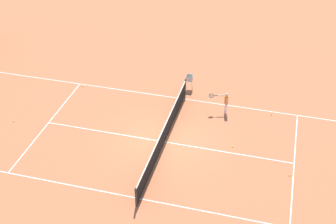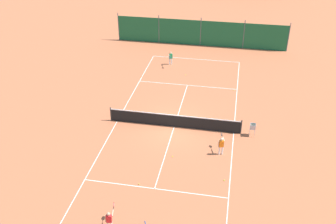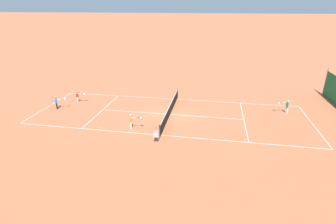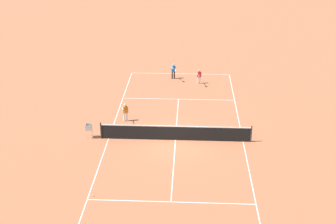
% 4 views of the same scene
% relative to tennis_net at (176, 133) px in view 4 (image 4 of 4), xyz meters
% --- Properties ---
extents(ground_plane, '(600.00, 600.00, 0.00)m').
position_rel_tennis_net_xyz_m(ground_plane, '(0.00, 0.00, -0.50)').
color(ground_plane, '#B7603D').
extents(court_line_markings, '(8.25, 23.85, 0.01)m').
position_rel_tennis_net_xyz_m(court_line_markings, '(0.00, 0.00, -0.50)').
color(court_line_markings, white).
rests_on(court_line_markings, ground).
extents(tennis_net, '(9.18, 0.08, 1.06)m').
position_rel_tennis_net_xyz_m(tennis_net, '(0.00, 0.00, 0.00)').
color(tennis_net, '#2D2D2D').
rests_on(tennis_net, ground).
extents(player_far_baseline, '(0.40, 1.07, 1.24)m').
position_rel_tennis_net_xyz_m(player_far_baseline, '(3.39, -2.50, 0.22)').
color(player_far_baseline, white).
rests_on(player_far_baseline, ground).
extents(player_near_baseline, '(0.48, 1.07, 1.27)m').
position_rel_tennis_net_xyz_m(player_near_baseline, '(0.54, -10.67, 0.24)').
color(player_near_baseline, black).
rests_on(player_near_baseline, ground).
extents(player_far_service, '(0.39, 1.01, 1.16)m').
position_rel_tennis_net_xyz_m(player_far_service, '(-1.52, -9.64, 0.18)').
color(player_far_service, white).
rests_on(player_far_service, ground).
extents(tennis_ball_by_net_right, '(0.07, 0.07, 0.07)m').
position_rel_tennis_net_xyz_m(tennis_ball_by_net_right, '(-0.94, -6.23, -0.47)').
color(tennis_ball_by_net_right, '#CCE033').
rests_on(tennis_ball_by_net_right, ground).
extents(tennis_ball_mid_court, '(0.07, 0.07, 0.07)m').
position_rel_tennis_net_xyz_m(tennis_ball_mid_court, '(3.85, 6.12, -0.47)').
color(tennis_ball_mid_court, '#CCE033').
rests_on(tennis_ball_mid_court, ground).
extents(tennis_ball_by_net_left, '(0.07, 0.07, 0.07)m').
position_rel_tennis_net_xyz_m(tennis_ball_by_net_left, '(3.77, -5.02, -0.47)').
color(tennis_ball_by_net_left, '#CCE033').
rests_on(tennis_ball_by_net_left, ground).
extents(tennis_ball_near_corner, '(0.07, 0.07, 0.07)m').
position_rel_tennis_net_xyz_m(tennis_ball_near_corner, '(-2.32, -9.62, -0.47)').
color(tennis_ball_near_corner, '#CCE033').
rests_on(tennis_ball_near_corner, ground).
extents(tennis_ball_far_corner, '(0.07, 0.07, 0.07)m').
position_rel_tennis_net_xyz_m(tennis_ball_far_corner, '(0.48, -3.38, -0.47)').
color(tennis_ball_far_corner, '#CCE033').
rests_on(tennis_ball_far_corner, ground).
extents(tennis_ball_alley_left, '(0.07, 0.07, 0.07)m').
position_rel_tennis_net_xyz_m(tennis_ball_alley_left, '(-4.13, -10.35, -0.47)').
color(tennis_ball_alley_left, '#CCE033').
rests_on(tennis_ball_alley_left, ground).
extents(ball_hopper, '(0.36, 0.36, 0.89)m').
position_rel_tennis_net_xyz_m(ball_hopper, '(5.31, -0.09, 0.16)').
color(ball_hopper, '#B7B7BC').
rests_on(ball_hopper, ground).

